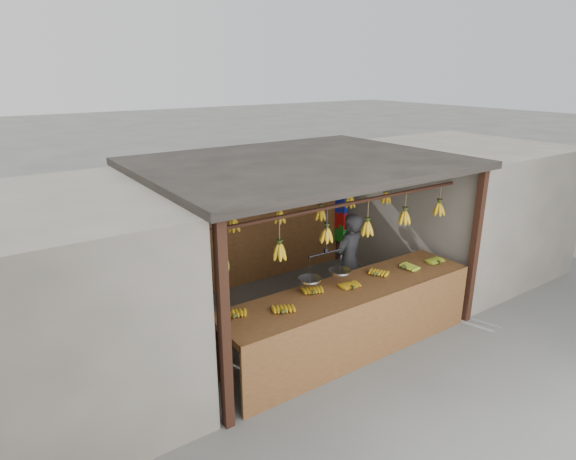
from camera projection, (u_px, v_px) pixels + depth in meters
ground at (299, 316)px, 7.33m from camera, size 80.00×80.00×0.00m
stall at (287, 186)px, 6.96m from camera, size 4.30×3.30×2.40m
neighbor_left at (21, 313)px, 5.02m from camera, size 3.00×3.00×2.30m
neighbor_right at (457, 207)px, 8.90m from camera, size 3.00×3.00×2.30m
counter at (356, 305)px, 6.14m from camera, size 3.69×0.84×0.96m
hanging_bananas at (300, 214)px, 6.81m from camera, size 3.63×2.24×0.38m
balance_scale at (325, 272)px, 5.99m from camera, size 0.75×0.29×0.89m
vendor at (349, 261)px, 7.41m from camera, size 0.61×0.46×1.52m
bag_bundles at (341, 211)px, 9.10m from camera, size 0.08×0.26×1.24m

